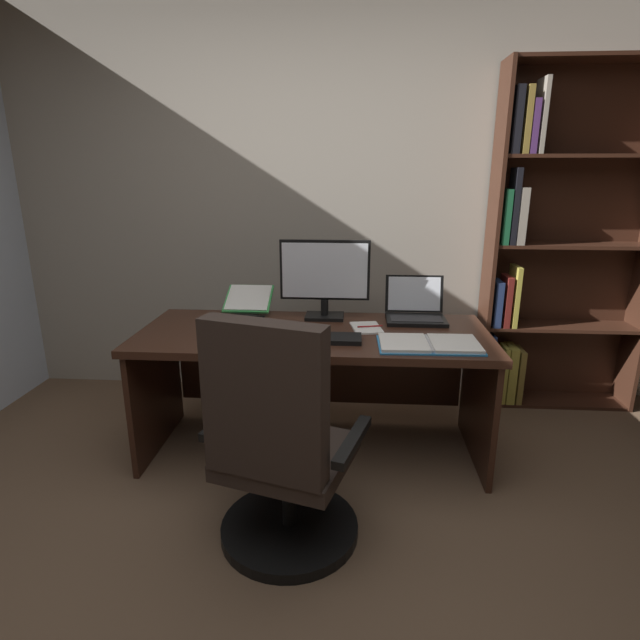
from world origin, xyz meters
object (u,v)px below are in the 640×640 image
object	(u,v)px
office_chair	(279,456)
open_binder	(429,344)
computer_mouse	(261,335)
pen	(370,326)
monitor	(325,279)
laptop	(415,311)
keyboard	(320,338)
desk	(315,358)
notepad	(366,328)
bookshelf	(549,252)
reading_stand_with_book	(248,301)

from	to	relation	value
office_chair	open_binder	world-z (taller)	office_chair
computer_mouse	pen	size ratio (longest dim) A/B	0.74
monitor	open_binder	distance (m)	0.74
laptop	keyboard	size ratio (longest dim) A/B	0.80
desk	notepad	size ratio (longest dim) A/B	8.87
bookshelf	keyboard	xyz separation A→B (m)	(-1.41, -0.91, -0.31)
office_chair	monitor	world-z (taller)	monitor
laptop	keyboard	distance (m)	0.67
open_binder	pen	bearing A→B (deg)	135.12
desk	open_binder	size ratio (longest dim) A/B	3.72
desk	pen	distance (m)	0.36
bookshelf	notepad	size ratio (longest dim) A/B	10.32
monitor	notepad	size ratio (longest dim) A/B	2.44
reading_stand_with_book	pen	xyz separation A→B (m)	(0.72, -0.27, -0.06)
office_chair	notepad	xyz separation A→B (m)	(0.36, 0.85, 0.28)
notepad	open_binder	bearing A→B (deg)	-41.68
computer_mouse	reading_stand_with_book	world-z (taller)	reading_stand_with_book
bookshelf	office_chair	distance (m)	2.25
monitor	computer_mouse	size ratio (longest dim) A/B	4.92
reading_stand_with_book	open_binder	bearing A→B (deg)	-28.04
pen	bookshelf	bearing A→B (deg)	31.05
bookshelf	reading_stand_with_book	xyz separation A→B (m)	(-1.87, -0.42, -0.25)
office_chair	notepad	distance (m)	0.96
office_chair	reading_stand_with_book	distance (m)	1.22
monitor	keyboard	world-z (taller)	monitor
bookshelf	keyboard	size ratio (longest dim) A/B	5.16
keyboard	office_chair	bearing A→B (deg)	-100.66
keyboard	notepad	size ratio (longest dim) A/B	2.00
computer_mouse	desk	bearing A→B (deg)	42.33
desk	office_chair	distance (m)	0.87
office_chair	monitor	xyz separation A→B (m)	(0.12, 1.04, 0.51)
reading_stand_with_book	notepad	distance (m)	0.76
bookshelf	laptop	world-z (taller)	bookshelf
office_chair	keyboard	xyz separation A→B (m)	(0.12, 0.63, 0.29)
laptop	computer_mouse	world-z (taller)	laptop
office_chair	pen	bearing A→B (deg)	82.43
office_chair	monitor	size ratio (longest dim) A/B	2.01
reading_stand_with_book	laptop	bearing A→B (deg)	-4.11
keyboard	monitor	bearing A→B (deg)	90.00
laptop	pen	distance (m)	0.33
computer_mouse	pen	distance (m)	0.60
desk	bookshelf	world-z (taller)	bookshelf
computer_mouse	open_binder	world-z (taller)	computer_mouse
monitor	laptop	distance (m)	0.55
laptop	computer_mouse	size ratio (longest dim) A/B	3.22
desk	bookshelf	size ratio (longest dim) A/B	0.86
desk	reading_stand_with_book	size ratio (longest dim) A/B	6.23
notepad	pen	bearing A→B (deg)	0.00
office_chair	keyboard	bearing A→B (deg)	95.83
desk	notepad	bearing A→B (deg)	-3.43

